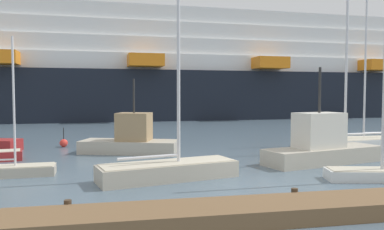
{
  "coord_description": "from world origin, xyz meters",
  "views": [
    {
      "loc": [
        -6.31,
        -16.47,
        4.05
      ],
      "look_at": [
        0.0,
        14.91,
        2.31
      ],
      "focal_mm": 36.4,
      "sensor_mm": 36.0,
      "label": 1
    }
  ],
  "objects_px": {
    "sailboat_3": "(169,168)",
    "sailboat_4": "(369,137)",
    "channel_buoy_2": "(313,140)",
    "sailboat_0": "(8,169)",
    "fishing_boat_1": "(131,139)",
    "fishing_boat_2": "(322,146)",
    "cruise_ship": "(137,71)",
    "sailboat_5": "(351,142)",
    "channel_buoy_1": "(64,143)"
  },
  "relations": [
    {
      "from": "sailboat_3",
      "to": "sailboat_4",
      "type": "distance_m",
      "value": 20.32
    },
    {
      "from": "sailboat_4",
      "to": "channel_buoy_2",
      "type": "height_order",
      "value": "sailboat_4"
    },
    {
      "from": "sailboat_0",
      "to": "fishing_boat_1",
      "type": "bearing_deg",
      "value": 42.4
    },
    {
      "from": "fishing_boat_2",
      "to": "cruise_ship",
      "type": "distance_m",
      "value": 46.87
    },
    {
      "from": "sailboat_0",
      "to": "fishing_boat_2",
      "type": "xyz_separation_m",
      "value": [
        17.03,
        0.28,
        0.7
      ]
    },
    {
      "from": "sailboat_5",
      "to": "channel_buoy_1",
      "type": "xyz_separation_m",
      "value": [
        -20.02,
        6.6,
        -0.35
      ]
    },
    {
      "from": "fishing_boat_2",
      "to": "channel_buoy_2",
      "type": "height_order",
      "value": "fishing_boat_2"
    },
    {
      "from": "fishing_boat_1",
      "to": "channel_buoy_2",
      "type": "relative_size",
      "value": 5.26
    },
    {
      "from": "sailboat_0",
      "to": "cruise_ship",
      "type": "bearing_deg",
      "value": 75.57
    },
    {
      "from": "sailboat_5",
      "to": "channel_buoy_2",
      "type": "bearing_deg",
      "value": -92.45
    },
    {
      "from": "channel_buoy_1",
      "to": "channel_buoy_2",
      "type": "relative_size",
      "value": 1.11
    },
    {
      "from": "sailboat_3",
      "to": "sailboat_5",
      "type": "height_order",
      "value": "sailboat_5"
    },
    {
      "from": "fishing_boat_2",
      "to": "fishing_boat_1",
      "type": "bearing_deg",
      "value": -44.38
    },
    {
      "from": "channel_buoy_1",
      "to": "fishing_boat_2",
      "type": "bearing_deg",
      "value": -33.22
    },
    {
      "from": "fishing_boat_2",
      "to": "channel_buoy_1",
      "type": "relative_size",
      "value": 5.24
    },
    {
      "from": "sailboat_5",
      "to": "fishing_boat_2",
      "type": "height_order",
      "value": "sailboat_5"
    },
    {
      "from": "sailboat_3",
      "to": "fishing_boat_1",
      "type": "bearing_deg",
      "value": 85.1
    },
    {
      "from": "sailboat_5",
      "to": "sailboat_0",
      "type": "bearing_deg",
      "value": 2.4
    },
    {
      "from": "channel_buoy_2",
      "to": "fishing_boat_2",
      "type": "bearing_deg",
      "value": -115.67
    },
    {
      "from": "sailboat_0",
      "to": "sailboat_4",
      "type": "xyz_separation_m",
      "value": [
        25.47,
        7.6,
        0.23
      ]
    },
    {
      "from": "sailboat_4",
      "to": "sailboat_0",
      "type": "bearing_deg",
      "value": 19.42
    },
    {
      "from": "sailboat_5",
      "to": "fishing_boat_1",
      "type": "xyz_separation_m",
      "value": [
        -15.09,
        2.53,
        0.27
      ]
    },
    {
      "from": "fishing_boat_2",
      "to": "channel_buoy_2",
      "type": "relative_size",
      "value": 5.84
    },
    {
      "from": "sailboat_0",
      "to": "channel_buoy_2",
      "type": "bearing_deg",
      "value": 18.5
    },
    {
      "from": "cruise_ship",
      "to": "fishing_boat_1",
      "type": "bearing_deg",
      "value": -96.62
    },
    {
      "from": "fishing_boat_2",
      "to": "channel_buoy_1",
      "type": "xyz_separation_m",
      "value": [
        -15.67,
        10.26,
        -0.72
      ]
    },
    {
      "from": "sailboat_5",
      "to": "channel_buoy_1",
      "type": "relative_size",
      "value": 9.47
    },
    {
      "from": "channel_buoy_1",
      "to": "sailboat_0",
      "type": "bearing_deg",
      "value": -97.36
    },
    {
      "from": "cruise_ship",
      "to": "sailboat_3",
      "type": "bearing_deg",
      "value": -94.29
    },
    {
      "from": "sailboat_4",
      "to": "channel_buoy_1",
      "type": "bearing_deg",
      "value": -4.15
    },
    {
      "from": "sailboat_0",
      "to": "channel_buoy_1",
      "type": "xyz_separation_m",
      "value": [
        1.36,
        10.54,
        -0.03
      ]
    },
    {
      "from": "channel_buoy_1",
      "to": "cruise_ship",
      "type": "xyz_separation_m",
      "value": [
        7.59,
        35.4,
        7.55
      ]
    },
    {
      "from": "sailboat_4",
      "to": "cruise_ship",
      "type": "height_order",
      "value": "cruise_ship"
    },
    {
      "from": "channel_buoy_1",
      "to": "channel_buoy_2",
      "type": "height_order",
      "value": "channel_buoy_1"
    },
    {
      "from": "cruise_ship",
      "to": "channel_buoy_2",
      "type": "bearing_deg",
      "value": -75.03
    },
    {
      "from": "sailboat_0",
      "to": "channel_buoy_2",
      "type": "distance_m",
      "value": 22.57
    },
    {
      "from": "sailboat_4",
      "to": "fishing_boat_2",
      "type": "bearing_deg",
      "value": 43.75
    },
    {
      "from": "sailboat_0",
      "to": "sailboat_3",
      "type": "xyz_separation_m",
      "value": [
        7.67,
        -2.2,
        0.19
      ]
    },
    {
      "from": "fishing_boat_1",
      "to": "fishing_boat_2",
      "type": "distance_m",
      "value": 12.4
    },
    {
      "from": "channel_buoy_1",
      "to": "cruise_ship",
      "type": "distance_m",
      "value": 36.98
    },
    {
      "from": "sailboat_3",
      "to": "channel_buoy_1",
      "type": "relative_size",
      "value": 6.95
    },
    {
      "from": "sailboat_3",
      "to": "sailboat_5",
      "type": "xyz_separation_m",
      "value": [
        13.72,
        6.13,
        0.13
      ]
    },
    {
      "from": "sailboat_4",
      "to": "channel_buoy_1",
      "type": "height_order",
      "value": "sailboat_4"
    },
    {
      "from": "sailboat_0",
      "to": "channel_buoy_1",
      "type": "height_order",
      "value": "sailboat_0"
    },
    {
      "from": "fishing_boat_1",
      "to": "cruise_ship",
      "type": "relative_size",
      "value": 0.05
    },
    {
      "from": "fishing_boat_1",
      "to": "channel_buoy_1",
      "type": "distance_m",
      "value": 6.42
    },
    {
      "from": "sailboat_3",
      "to": "fishing_boat_2",
      "type": "height_order",
      "value": "sailboat_3"
    },
    {
      "from": "sailboat_5",
      "to": "channel_buoy_2",
      "type": "relative_size",
      "value": 10.55
    },
    {
      "from": "sailboat_5",
      "to": "fishing_boat_2",
      "type": "distance_m",
      "value": 5.7
    },
    {
      "from": "sailboat_0",
      "to": "channel_buoy_1",
      "type": "bearing_deg",
      "value": 79.24
    }
  ]
}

